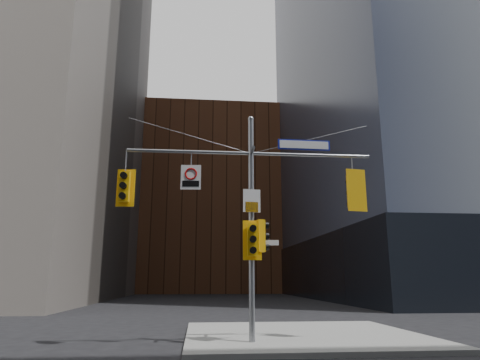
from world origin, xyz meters
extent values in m
plane|color=black|center=(0.00, 0.00, 0.00)|extent=(160.00, 160.00, 0.00)
cube|color=gray|center=(2.00, 4.00, 0.07)|extent=(8.00, 8.00, 0.15)
cube|color=brown|center=(0.00, 58.00, 14.00)|extent=(26.00, 20.00, 28.00)
cylinder|color=gray|center=(0.00, 2.00, 3.60)|extent=(0.18, 0.18, 7.20)
sphere|color=gray|center=(0.00, 2.00, 7.20)|extent=(0.20, 0.20, 0.20)
cylinder|color=gray|center=(-2.00, 2.00, 6.00)|extent=(4.00, 0.11, 0.11)
cylinder|color=gray|center=(2.00, 2.00, 6.00)|extent=(4.00, 0.11, 0.11)
cylinder|color=gray|center=(0.00, 1.65, 6.00)|extent=(0.10, 0.70, 0.10)
cylinder|color=gray|center=(-2.00, 2.00, 6.55)|extent=(4.00, 0.02, 1.12)
cylinder|color=gray|center=(2.00, 2.00, 6.55)|extent=(4.00, 0.02, 1.12)
cube|color=#FFB50D|center=(-4.01, 2.00, 4.80)|extent=(0.33, 0.24, 0.97)
cube|color=#FFB50D|center=(-3.99, 2.17, 4.80)|extent=(0.58, 0.08, 1.20)
cylinder|color=black|center=(-4.02, 1.82, 5.12)|extent=(0.21, 0.16, 0.20)
cylinder|color=black|center=(-4.01, 1.89, 5.12)|extent=(0.18, 0.03, 0.18)
cylinder|color=black|center=(-4.02, 1.82, 4.80)|extent=(0.21, 0.16, 0.20)
cylinder|color=black|center=(-4.01, 1.89, 4.80)|extent=(0.18, 0.03, 0.18)
cylinder|color=black|center=(-4.02, 1.82, 4.48)|extent=(0.21, 0.16, 0.20)
cylinder|color=black|center=(-4.01, 1.89, 4.48)|extent=(0.18, 0.03, 0.18)
cube|color=#FFB50D|center=(3.40, 2.00, 4.80)|extent=(0.40, 0.31, 1.13)
cube|color=#FFB50D|center=(3.43, 1.81, 4.80)|extent=(0.66, 0.14, 1.39)
cylinder|color=black|center=(3.37, 2.21, 5.18)|extent=(0.26, 0.21, 0.24)
cylinder|color=black|center=(3.38, 2.13, 5.18)|extent=(0.20, 0.05, 0.20)
cylinder|color=black|center=(3.37, 2.21, 4.80)|extent=(0.26, 0.21, 0.24)
cylinder|color=black|center=(3.38, 2.13, 4.80)|extent=(0.20, 0.05, 0.20)
cylinder|color=black|center=(3.37, 2.21, 4.42)|extent=(0.26, 0.21, 0.24)
cylinder|color=black|center=(3.38, 2.13, 4.42)|extent=(0.20, 0.05, 0.20)
cube|color=#FFB50D|center=(0.28, 2.00, 3.30)|extent=(0.29, 0.37, 1.01)
cylinder|color=black|center=(0.47, 2.04, 3.64)|extent=(0.19, 0.24, 0.21)
cylinder|color=black|center=(0.39, 2.02, 3.64)|extent=(0.06, 0.18, 0.18)
cylinder|color=black|center=(0.47, 2.04, 3.30)|extent=(0.19, 0.24, 0.21)
cylinder|color=black|center=(0.39, 2.02, 3.30)|extent=(0.06, 0.18, 0.18)
cylinder|color=black|center=(0.47, 2.04, 2.96)|extent=(0.19, 0.24, 0.21)
cylinder|color=black|center=(0.39, 2.02, 2.96)|extent=(0.06, 0.18, 0.18)
cube|color=#FFB50D|center=(0.00, 1.72, 3.16)|extent=(0.33, 0.24, 0.99)
cube|color=#FFB50D|center=(0.01, 1.89, 3.16)|extent=(0.58, 0.07, 1.22)
cylinder|color=black|center=(-0.01, 1.53, 3.49)|extent=(0.21, 0.16, 0.21)
cylinder|color=black|center=(-0.01, 1.61, 3.49)|extent=(0.18, 0.03, 0.18)
cylinder|color=black|center=(-0.01, 1.53, 3.16)|extent=(0.21, 0.16, 0.21)
cylinder|color=black|center=(-0.01, 1.61, 3.16)|extent=(0.18, 0.03, 0.18)
cylinder|color=black|center=(-0.01, 1.53, 2.83)|extent=(0.21, 0.16, 0.21)
cylinder|color=#0CE559|center=(-0.01, 1.61, 2.83)|extent=(0.18, 0.03, 0.18)
cube|color=#101A96|center=(1.79, 2.00, 6.35)|extent=(1.77, 0.08, 0.34)
cube|color=silver|center=(1.79, 1.98, 6.35)|extent=(1.66, 0.05, 0.27)
cube|color=silver|center=(-1.94, 1.98, 5.15)|extent=(0.64, 0.08, 0.80)
torus|color=#B20A0A|center=(-1.94, 1.96, 5.26)|extent=(0.40, 0.08, 0.40)
cube|color=black|center=(-1.94, 1.96, 4.94)|extent=(0.53, 0.05, 0.19)
cube|color=silver|center=(0.00, 1.88, 4.40)|extent=(0.56, 0.10, 0.74)
cube|color=#D88C00|center=(0.00, 1.86, 4.20)|extent=(0.41, 0.06, 0.33)
cube|color=silver|center=(0.45, 2.00, 3.09)|extent=(0.83, 0.06, 0.17)
cube|color=#145926|center=(0.00, 2.45, 2.89)|extent=(0.08, 0.84, 0.17)
camera|label=1|loc=(-1.63, -11.38, 1.98)|focal=32.00mm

